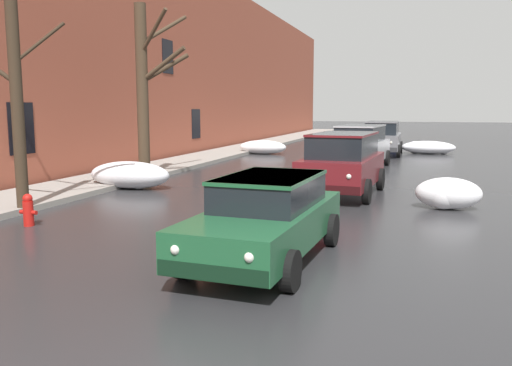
{
  "coord_description": "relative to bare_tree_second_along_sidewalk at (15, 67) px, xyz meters",
  "views": [
    {
      "loc": [
        3.79,
        -2.01,
        2.55
      ],
      "look_at": [
        0.5,
        8.6,
        0.98
      ],
      "focal_mm": 37.28,
      "sensor_mm": 36.0,
      "label": 1
    }
  ],
  "objects": [
    {
      "name": "bare_tree_mid_block",
      "position": [
        0.09,
        6.01,
        -0.26
      ],
      "size": [
        1.88,
        2.99,
        6.03
      ],
      "color": "#423323",
      "rests_on": "ground"
    },
    {
      "name": "bare_tree_second_along_sidewalk",
      "position": [
        0.0,
        0.0,
        0.0
      ],
      "size": [
        3.52,
        2.21,
        7.21
      ],
      "color": "#382B1E",
      "rests_on": "ground"
    },
    {
      "name": "snow_bank_near_corner_right",
      "position": [
        9.57,
        20.64,
        -3.15
      ],
      "size": [
        2.91,
        1.42,
        0.72
      ],
      "color": "white",
      "rests_on": "ground"
    },
    {
      "name": "snow_bank_near_corner_left",
      "position": [
        0.78,
        17.8,
        -3.12
      ],
      "size": [
        2.66,
        1.16,
        0.77
      ],
      "color": "white",
      "rests_on": "ground"
    },
    {
      "name": "sedan_darkblue_queued_behind_truck",
      "position": [
        6.71,
        25.57,
        -2.75
      ],
      "size": [
        2.23,
        4.26,
        1.42
      ],
      "color": "navy",
      "rests_on": "ground"
    },
    {
      "name": "snow_bank_mid_block_left",
      "position": [
        0.39,
        4.36,
        -3.08
      ],
      "size": [
        2.72,
        1.3,
        0.86
      ],
      "color": "white",
      "rests_on": "ground"
    },
    {
      "name": "left_sidewalk_slab",
      "position": [
        -1.17,
        9.53,
        -3.42
      ],
      "size": [
        2.57,
        80.0,
        0.16
      ],
      "primitive_type": "cube",
      "color": "gray",
      "rests_on": "ground"
    },
    {
      "name": "suv_grey_parked_far_down_block",
      "position": [
        7.16,
        19.25,
        -2.51
      ],
      "size": [
        2.09,
        4.64,
        1.82
      ],
      "color": "slate",
      "rests_on": "ground"
    },
    {
      "name": "snow_bank_along_left_kerb",
      "position": [
        9.87,
        3.63,
        -3.11
      ],
      "size": [
        1.62,
        0.91,
        0.81
      ],
      "color": "white",
      "rests_on": "ground"
    },
    {
      "name": "brick_townhouse_facade",
      "position": [
        -2.96,
        9.52,
        1.54
      ],
      "size": [
        0.63,
        80.0,
        10.09
      ],
      "color": "#9E4C38",
      "rests_on": "ground"
    },
    {
      "name": "fire_hydrant",
      "position": [
        1.1,
        -1.13,
        -3.14
      ],
      "size": [
        0.42,
        0.22,
        0.71
      ],
      "color": "red",
      "rests_on": "ground"
    },
    {
      "name": "sedan_green_approaching_near_lane",
      "position": [
        6.76,
        -2.07,
        -2.75
      ],
      "size": [
        2.02,
        4.44,
        1.42
      ],
      "color": "#1E5633",
      "rests_on": "ground"
    },
    {
      "name": "suv_maroon_parked_kerbside_close",
      "position": [
        7.02,
        5.14,
        -2.51
      ],
      "size": [
        2.25,
        4.38,
        1.82
      ],
      "color": "maroon",
      "rests_on": "ground"
    },
    {
      "name": "suv_silver_parked_kerbside_mid",
      "position": [
        6.73,
        12.43,
        -2.51
      ],
      "size": [
        2.34,
        4.72,
        1.82
      ],
      "color": "#B7B7BC",
      "rests_on": "ground"
    }
  ]
}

